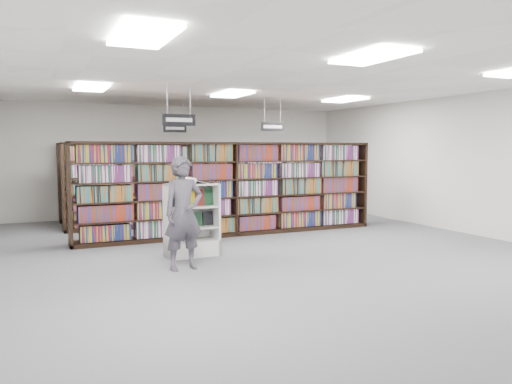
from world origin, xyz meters
name	(u,v)px	position (x,y,z in m)	size (l,w,h in m)	color
floor	(271,251)	(0.00, 0.00, 0.00)	(12.00, 12.00, 0.00)	#545359
ceiling	(272,82)	(0.00, 0.00, 3.20)	(10.00, 12.00, 0.10)	white
wall_back	(183,161)	(0.00, 6.00, 1.60)	(10.00, 0.10, 3.20)	silver
wall_right	(467,164)	(5.00, 0.00, 1.60)	(0.10, 12.00, 3.20)	silver
bookshelf_row_near	(232,189)	(0.00, 2.00, 1.05)	(7.00, 0.60, 2.10)	black
bookshelf_row_mid	(204,183)	(0.00, 4.00, 1.05)	(7.00, 0.60, 2.10)	black
bookshelf_row_far	(186,180)	(0.00, 5.70, 1.05)	(7.00, 0.60, 2.10)	black
aisle_sign_left	(179,119)	(-1.50, 1.00, 2.53)	(0.65, 0.02, 0.80)	#B2B2B7
aisle_sign_right	(273,126)	(1.50, 3.00, 2.53)	(0.65, 0.02, 0.80)	#B2B2B7
aisle_sign_center	(175,128)	(-0.50, 5.00, 2.53)	(0.65, 0.02, 0.80)	#B2B2B7
troffer_front_left	(143,36)	(-3.00, -3.00, 3.16)	(0.60, 1.20, 0.04)	white
troffer_front_center	(372,57)	(0.00, -3.00, 3.16)	(0.60, 1.20, 0.04)	white
troffer_back_left	(91,88)	(-3.00, 2.00, 3.16)	(0.60, 1.20, 0.04)	white
troffer_back_center	(232,94)	(0.00, 2.00, 3.16)	(0.60, 1.20, 0.04)	white
troffer_back_right	(345,100)	(3.00, 2.00, 3.16)	(0.60, 1.20, 0.04)	white
endcap_display	(191,231)	(-1.51, 0.25, 0.46)	(0.97, 0.52, 1.33)	white
open_book	(191,182)	(-1.51, 0.23, 1.36)	(0.75, 0.48, 0.13)	black
shopper	(184,213)	(-1.92, -0.70, 0.92)	(0.67, 0.44, 1.83)	#48424C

